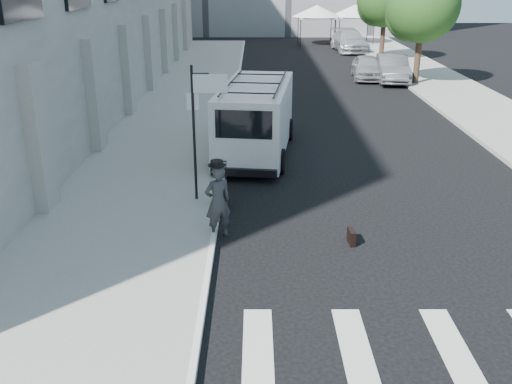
{
  "coord_description": "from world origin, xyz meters",
  "views": [
    {
      "loc": [
        -1.04,
        -10.82,
        5.78
      ],
      "look_at": [
        -1.03,
        0.72,
        1.3
      ],
      "focal_mm": 40.0,
      "sensor_mm": 36.0,
      "label": 1
    }
  ],
  "objects_px": {
    "suitcase": "(222,197)",
    "businessman": "(218,202)",
    "parked_car_b": "(392,68)",
    "parked_car_a": "(367,67)",
    "cargo_van": "(256,118)",
    "parked_car_c": "(349,41)",
    "briefcase": "(351,236)"
  },
  "relations": [
    {
      "from": "suitcase",
      "to": "businessman",
      "type": "bearing_deg",
      "value": -92.32
    },
    {
      "from": "businessman",
      "to": "parked_car_b",
      "type": "distance_m",
      "value": 21.65
    },
    {
      "from": "suitcase",
      "to": "parked_car_a",
      "type": "xyz_separation_m",
      "value": [
        7.21,
        19.07,
        0.34
      ]
    },
    {
      "from": "cargo_van",
      "to": "parked_car_b",
      "type": "bearing_deg",
      "value": 67.53
    },
    {
      "from": "businessman",
      "to": "suitcase",
      "type": "relative_size",
      "value": 1.41
    },
    {
      "from": "suitcase",
      "to": "parked_car_c",
      "type": "distance_m",
      "value": 32.16
    },
    {
      "from": "cargo_van",
      "to": "briefcase",
      "type": "bearing_deg",
      "value": -65.81
    },
    {
      "from": "businessman",
      "to": "cargo_van",
      "type": "height_order",
      "value": "cargo_van"
    },
    {
      "from": "suitcase",
      "to": "parked_car_c",
      "type": "xyz_separation_m",
      "value": [
        8.07,
        31.13,
        0.47
      ]
    },
    {
      "from": "suitcase",
      "to": "cargo_van",
      "type": "relative_size",
      "value": 0.19
    },
    {
      "from": "businessman",
      "to": "parked_car_c",
      "type": "xyz_separation_m",
      "value": [
        8.07,
        32.82,
        -0.08
      ]
    },
    {
      "from": "briefcase",
      "to": "parked_car_a",
      "type": "distance_m",
      "value": 21.54
    },
    {
      "from": "parked_car_c",
      "to": "suitcase",
      "type": "bearing_deg",
      "value": -107.54
    },
    {
      "from": "cargo_van",
      "to": "parked_car_a",
      "type": "distance_m",
      "value": 15.51
    },
    {
      "from": "businessman",
      "to": "parked_car_c",
      "type": "relative_size",
      "value": 0.32
    },
    {
      "from": "parked_car_b",
      "to": "parked_car_c",
      "type": "height_order",
      "value": "parked_car_c"
    },
    {
      "from": "parked_car_a",
      "to": "parked_car_b",
      "type": "bearing_deg",
      "value": -28.85
    },
    {
      "from": "parked_car_c",
      "to": "cargo_van",
      "type": "bearing_deg",
      "value": -108.32
    },
    {
      "from": "businessman",
      "to": "cargo_van",
      "type": "bearing_deg",
      "value": -126.09
    },
    {
      "from": "businessman",
      "to": "parked_car_a",
      "type": "height_order",
      "value": "businessman"
    },
    {
      "from": "parked_car_a",
      "to": "parked_car_c",
      "type": "xyz_separation_m",
      "value": [
        0.86,
        12.06,
        0.13
      ]
    },
    {
      "from": "parked_car_b",
      "to": "cargo_van",
      "type": "bearing_deg",
      "value": -114.18
    },
    {
      "from": "suitcase",
      "to": "parked_car_b",
      "type": "height_order",
      "value": "parked_car_b"
    },
    {
      "from": "suitcase",
      "to": "parked_car_c",
      "type": "bearing_deg",
      "value": 73.15
    },
    {
      "from": "cargo_van",
      "to": "parked_car_b",
      "type": "distance_m",
      "value": 15.33
    },
    {
      "from": "cargo_van",
      "to": "parked_car_c",
      "type": "xyz_separation_m",
      "value": [
        7.18,
        26.22,
        -0.42
      ]
    },
    {
      "from": "cargo_van",
      "to": "parked_car_b",
      "type": "relative_size",
      "value": 1.44
    },
    {
      "from": "businessman",
      "to": "cargo_van",
      "type": "relative_size",
      "value": 0.27
    },
    {
      "from": "suitcase",
      "to": "parked_car_c",
      "type": "relative_size",
      "value": 0.23
    },
    {
      "from": "cargo_van",
      "to": "parked_car_c",
      "type": "distance_m",
      "value": 27.18
    },
    {
      "from": "businessman",
      "to": "suitcase",
      "type": "height_order",
      "value": "businessman"
    },
    {
      "from": "parked_car_a",
      "to": "parked_car_c",
      "type": "relative_size",
      "value": 0.72
    }
  ]
}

